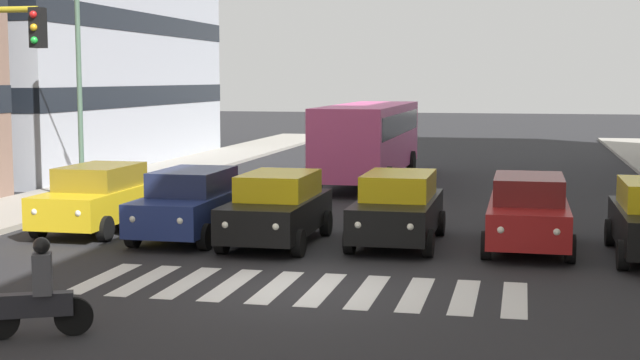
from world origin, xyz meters
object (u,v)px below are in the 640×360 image
Objects in this scene: car_1 at (528,212)px; car_5 at (98,197)px; bus_behind_traffic at (369,134)px; motorcycle_with_rider at (39,296)px; car_2 at (398,208)px; car_3 at (277,208)px; car_4 at (191,203)px; street_lamp_right at (91,62)px.

car_1 and car_5 have the same top height.
motorcycle_with_rider is at bearing 86.12° from bus_behind_traffic.
motorcycle_with_rider is at bearing 64.70° from car_2.
car_3 is 1.00× the size of car_4.
car_2 is at bearing -176.48° from car_4.
car_2 and car_3 have the same top height.
car_5 is at bearing 67.72° from bus_behind_traffic.
car_2 is 5.18m from car_4.
street_lamp_right is at bearing -24.17° from car_2.
bus_behind_traffic reaches higher than car_2.
car_1 is at bearing -173.86° from car_3.
street_lamp_right is at bearing -66.68° from motorcycle_with_rider.
car_5 is 10.08m from motorcycle_with_rider.
street_lamp_right is (7.42, -5.24, 3.63)m from car_3.
car_1 is 1.00× the size of car_4.
bus_behind_traffic reaches higher than car_5.
car_1 is 8.25m from car_4.
car_4 is at bearing 168.79° from car_5.
bus_behind_traffic is (2.85, -12.73, 0.97)m from car_2.
car_2 is at bearing 155.83° from street_lamp_right.
car_3 and car_4 have the same top height.
car_2 is 2.81× the size of motorcycle_with_rider.
motorcycle_with_rider is (-0.84, 8.85, -0.24)m from car_4.
bus_behind_traffic is at bearing -112.28° from car_5.
car_1 is 1.00× the size of car_3.
street_lamp_right reaches higher than car_3.
car_5 is 13.53m from bus_behind_traffic.
street_lamp_right is (7.42, 8.11, 2.65)m from bus_behind_traffic.
car_4 is at bearing -7.54° from car_3.
car_1 reaches higher than motorcycle_with_rider.
car_3 is at bearing 12.38° from car_2.
bus_behind_traffic is at bearing -100.10° from car_4.
car_2 is 7.97m from car_5.
motorcycle_with_rider is 0.22× the size of street_lamp_right.
car_3 is 5.19m from car_5.
car_1 is at bearing 114.97° from bus_behind_traffic.
car_3 reaches higher than motorcycle_with_rider.
street_lamp_right is (10.27, -4.61, 3.63)m from car_2.
car_3 is at bearing -99.86° from motorcycle_with_rider.
motorcycle_with_rider is at bearing 80.14° from car_3.
street_lamp_right is at bearing 47.54° from bus_behind_traffic.
car_4 is 0.62× the size of street_lamp_right.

